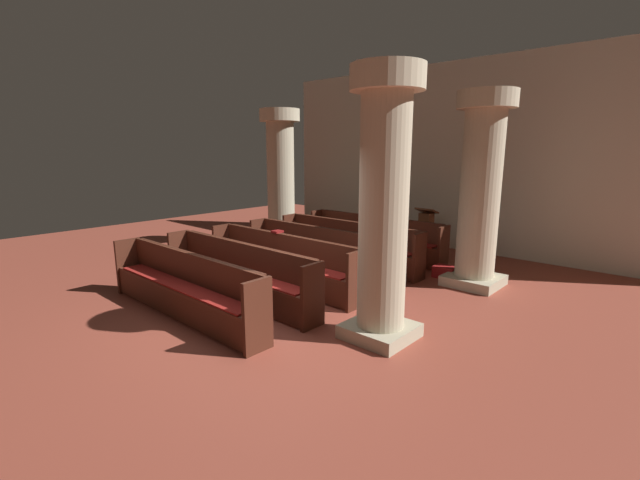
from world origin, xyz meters
The scene contains 15 objects.
ground_plane centered at (0.00, 0.00, 0.00)m, with size 19.20×19.20×0.00m, color brown.
back_wall centered at (0.00, 6.08, 2.25)m, with size 10.00×0.16×4.50m, color beige.
pew_row_0 centered at (-0.80, 3.98, 0.50)m, with size 3.55×0.47×0.93m.
pew_row_1 centered at (-0.80, 3.00, 0.50)m, with size 3.55×0.46×0.93m.
pew_row_2 centered at (-0.80, 2.02, 0.50)m, with size 3.55×0.46×0.93m.
pew_row_3 centered at (-0.80, 1.05, 0.50)m, with size 3.55×0.47×0.93m.
pew_row_4 centered at (-0.80, 0.07, 0.50)m, with size 3.55×0.46×0.93m.
pew_row_5 centered at (-0.80, -0.91, 0.50)m, with size 3.55×0.46×0.93m.
pillar_aisle_side centered at (1.80, 3.46, 1.79)m, with size 1.00×1.00×3.43m.
pillar_far_side centered at (-3.36, 3.45, 1.79)m, with size 1.00×1.00×3.43m.
pillar_aisle_rear centered at (1.80, 0.43, 1.79)m, with size 0.90×0.90×3.43m.
lectern centered at (-0.16, 5.25, 0.45)m, with size 0.48×0.45×1.08m.
hymn_book centered at (-1.07, 1.23, 0.95)m, with size 0.16×0.19×0.04m, color maroon.
kneeler_box_red centered at (1.21, 3.53, 0.11)m, with size 0.41×0.29×0.23m, color maroon.
kneeler_box_blue centered at (1.13, 1.49, 0.11)m, with size 0.44×0.25×0.22m, color navy.
Camera 1 is at (4.79, -4.05, 2.46)m, focal length 24.05 mm.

